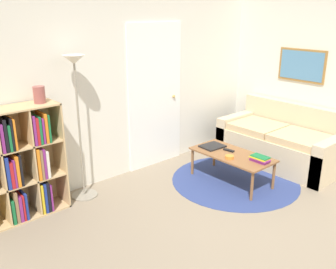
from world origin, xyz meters
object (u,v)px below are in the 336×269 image
object	(u,v)px
floor_lamp	(76,93)
laptop	(212,146)
bookshelf	(11,166)
coffee_table	(232,156)
couch	(282,143)
vase_on_shelf	(39,95)
bowl	(230,157)

from	to	relation	value
floor_lamp	laptop	size ratio (longest dim) A/B	5.33
bookshelf	coffee_table	size ratio (longest dim) A/B	1.14
floor_lamp	coffee_table	bearing A→B (deg)	-29.15
couch	vase_on_shelf	size ratio (longest dim) A/B	9.76
floor_lamp	couch	world-z (taller)	floor_lamp
bookshelf	floor_lamp	distance (m)	1.04
coffee_table	laptop	xyz separation A→B (m)	(-0.01, 0.34, 0.05)
bowl	vase_on_shelf	bearing A→B (deg)	151.78
floor_lamp	couch	bearing A→B (deg)	-19.65
bowl	vase_on_shelf	xyz separation A→B (m)	(-1.92, 1.03, 0.91)
laptop	bowl	world-z (taller)	bowl
floor_lamp	vase_on_shelf	xyz separation A→B (m)	(-0.41, 0.03, 0.04)
laptop	couch	bearing A→B (deg)	-19.84
couch	bowl	xyz separation A→B (m)	(-1.24, -0.02, 0.12)
laptop	floor_lamp	bearing A→B (deg)	160.48
floor_lamp	laptop	xyz separation A→B (m)	(1.65, -0.58, -0.88)
bookshelf	bowl	world-z (taller)	bookshelf
coffee_table	bookshelf	bearing A→B (deg)	158.86
coffee_table	laptop	size ratio (longest dim) A/B	3.37
vase_on_shelf	floor_lamp	bearing A→B (deg)	-4.00
couch	bookshelf	bearing A→B (deg)	164.15
bowl	bookshelf	bearing A→B (deg)	155.97
floor_lamp	bowl	bearing A→B (deg)	-33.61
couch	vase_on_shelf	bearing A→B (deg)	162.28
bowl	vase_on_shelf	distance (m)	2.36
coffee_table	bowl	xyz separation A→B (m)	(-0.15, -0.08, 0.06)
floor_lamp	couch	xyz separation A→B (m)	(2.74, -0.98, -0.99)
laptop	bowl	size ratio (longest dim) A/B	2.84
bookshelf	laptop	bearing A→B (deg)	-14.01
bookshelf	laptop	size ratio (longest dim) A/B	3.85
floor_lamp	laptop	world-z (taller)	floor_lamp
bookshelf	floor_lamp	world-z (taller)	floor_lamp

